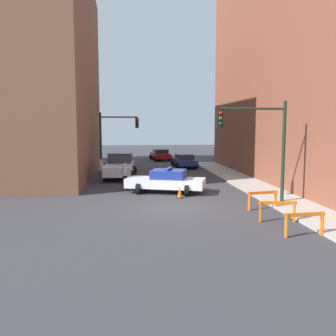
% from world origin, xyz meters
% --- Properties ---
extents(ground_plane, '(120.00, 120.00, 0.00)m').
position_xyz_m(ground_plane, '(0.00, 0.00, 0.00)').
color(ground_plane, '#38383D').
extents(sidewalk_right, '(2.40, 44.00, 0.12)m').
position_xyz_m(sidewalk_right, '(6.20, 0.00, 0.06)').
color(sidewalk_right, '#B2ADA3').
rests_on(sidewalk_right, ground_plane).
extents(building_corner_left, '(14.00, 20.00, 16.44)m').
position_xyz_m(building_corner_left, '(-12.00, 14.00, 8.22)').
color(building_corner_left, brown).
rests_on(building_corner_left, ground_plane).
extents(traffic_light_near, '(3.64, 0.35, 5.20)m').
position_xyz_m(traffic_light_near, '(4.73, 0.66, 3.53)').
color(traffic_light_near, black).
rests_on(traffic_light_near, sidewalk_right).
extents(traffic_light_far, '(3.44, 0.35, 5.20)m').
position_xyz_m(traffic_light_far, '(-3.30, 15.48, 3.40)').
color(traffic_light_far, black).
rests_on(traffic_light_far, ground_plane).
extents(police_car, '(5.04, 3.25, 1.52)m').
position_xyz_m(police_car, '(0.19, 4.43, 0.72)').
color(police_car, white).
rests_on(police_car, ground_plane).
extents(white_truck, '(2.87, 5.52, 1.90)m').
position_xyz_m(white_truck, '(-2.72, 11.37, 0.91)').
color(white_truck, silver).
rests_on(white_truck, ground_plane).
extents(parked_car_near, '(2.35, 4.34, 1.31)m').
position_xyz_m(parked_car_near, '(3.44, 17.96, 0.67)').
color(parked_car_near, navy).
rests_on(parked_car_near, ground_plane).
extents(parked_car_mid, '(2.51, 4.44, 1.31)m').
position_xyz_m(parked_car_mid, '(1.84, 25.81, 0.67)').
color(parked_car_mid, maroon).
rests_on(parked_car_mid, ground_plane).
extents(pedestrian_crossing, '(0.49, 0.49, 1.66)m').
position_xyz_m(pedestrian_crossing, '(-2.31, 6.41, 0.86)').
color(pedestrian_crossing, black).
rests_on(pedestrian_crossing, ground_plane).
extents(pedestrian_corner, '(0.50, 0.50, 1.66)m').
position_xyz_m(pedestrian_corner, '(-4.03, 9.30, 0.86)').
color(pedestrian_corner, '#474C66').
rests_on(pedestrian_corner, ground_plane).
extents(barrier_front, '(1.60, 0.26, 0.90)m').
position_xyz_m(barrier_front, '(4.24, -5.15, 0.62)').
color(barrier_front, orange).
rests_on(barrier_front, ground_plane).
extents(barrier_mid, '(1.59, 0.35, 0.90)m').
position_xyz_m(barrier_mid, '(4.09, -3.05, 0.62)').
color(barrier_mid, orange).
rests_on(barrier_mid, ground_plane).
extents(barrier_back, '(1.59, 0.40, 0.90)m').
position_xyz_m(barrier_back, '(4.35, -0.67, 0.62)').
color(barrier_back, orange).
rests_on(barrier_back, ground_plane).
extents(traffic_cone, '(0.36, 0.36, 0.66)m').
position_xyz_m(traffic_cone, '(0.77, 2.69, 0.32)').
color(traffic_cone, black).
rests_on(traffic_cone, ground_plane).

